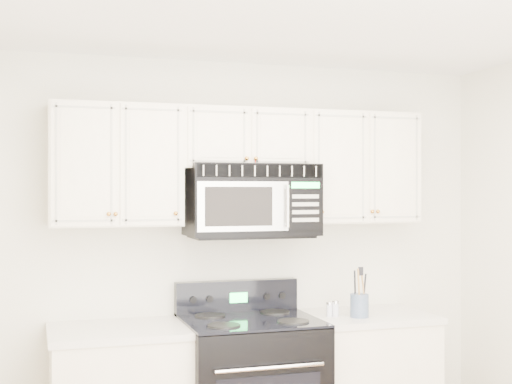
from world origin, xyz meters
name	(u,v)px	position (x,y,z in m)	size (l,w,h in m)	color
room	(345,290)	(0.00, 0.00, 1.30)	(3.51, 3.51, 2.61)	brown
upper_cabinets	(243,161)	(0.00, 1.58, 1.93)	(2.44, 0.37, 0.75)	white
microwave	(251,200)	(0.04, 1.54, 1.68)	(0.83, 0.47, 0.46)	black
utensil_crock	(359,305)	(0.71, 1.32, 1.00)	(0.12, 0.12, 0.32)	slate
shaker_salt	(329,309)	(0.53, 1.40, 0.97)	(0.04, 0.04, 0.09)	silver
shaker_pepper	(336,309)	(0.57, 1.39, 0.97)	(0.04, 0.04, 0.10)	silver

